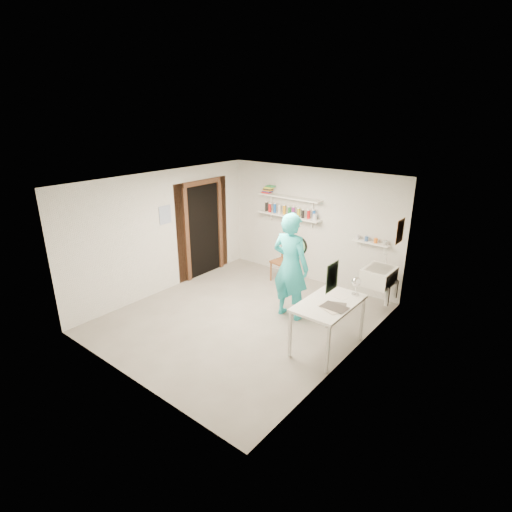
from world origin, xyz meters
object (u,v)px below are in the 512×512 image
Objects in this scene: man at (290,266)px; wall_clock at (298,246)px; wooden_chair at (282,262)px; desk_lamp at (356,282)px; work_table at (327,325)px; belfast_sink at (379,276)px.

man is 0.38m from wall_clock.
man is at bearing -40.66° from wooden_chair.
desk_lamp is (2.22, -1.21, 0.57)m from wooden_chair.
work_table is (1.03, -0.72, -0.87)m from wall_clock.
wooden_chair is 0.74× the size of work_table.
man is at bearing -135.73° from belfast_sink.
belfast_sink is 4.08× the size of desk_lamp.
man is at bearing -91.71° from wall_clock.
belfast_sink is 2.15m from wooden_chair.
desk_lamp reaches higher than work_table.
wooden_chair is 2.63m from work_table.
wall_clock reaches higher than desk_lamp.
desk_lamp is at bearing -85.77° from belfast_sink.
wall_clock reaches higher than work_table.
wooden_chair is 5.93× the size of desk_lamp.
desk_lamp is (1.22, -0.24, -0.26)m from wall_clock.
belfast_sink is 1.64m from work_table.
desk_lamp is (0.19, 0.47, 0.61)m from work_table.
desk_lamp reaches higher than wooden_chair.
wall_clock is at bearing -91.71° from man.
desk_lamp is at bearing -12.18° from wall_clock.
wooden_chair is at bearing 178.16° from belfast_sink.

